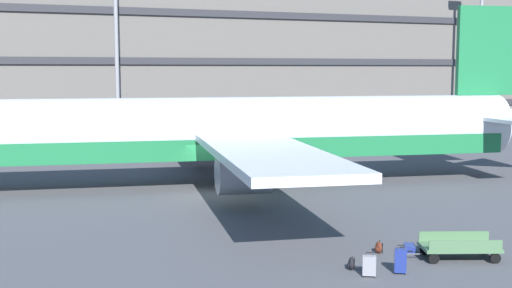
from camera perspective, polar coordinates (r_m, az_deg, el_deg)
ground_plane at (r=35.14m, az=-3.40°, el=-4.27°), size 600.00×600.00×0.00m
terminal_structure at (r=77.47m, az=-13.35°, el=8.60°), size 163.54×20.35×19.41m
airliner at (r=37.52m, az=-3.04°, el=1.02°), size 40.63×33.14×10.23m
light_mast_left at (r=61.51m, az=-11.82°, el=10.82°), size 1.80×0.50×19.47m
light_mast_center_left at (r=78.25m, az=18.54°, el=9.37°), size 1.80×0.50×18.72m
suitcase_large at (r=22.16m, az=12.16°, el=-9.64°), size 0.46×0.42×0.95m
suitcase_small at (r=21.69m, az=9.59°, el=-10.14°), size 0.48×0.42×0.77m
suitcase_navy at (r=24.79m, az=12.90°, el=-8.64°), size 0.66×0.79×0.27m
backpack_laid_flat at (r=24.41m, az=10.36°, el=-8.65°), size 0.24×0.36×0.47m
backpack_orange at (r=22.34m, az=8.08°, el=-10.04°), size 0.35×0.42×0.47m
baggage_cart at (r=24.30m, az=16.87°, el=-8.36°), size 3.34×2.10×0.82m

